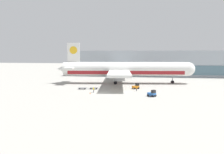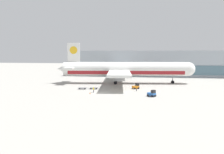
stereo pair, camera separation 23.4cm
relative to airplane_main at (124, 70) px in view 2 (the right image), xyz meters
The scene contains 10 objects.
ground_plane 24.37m from the airplane_main, 101.79° to the right, with size 400.00×400.00×0.00m, color #9E9B93.
terminal_building 38.14m from the airplane_main, 66.84° to the left, with size 90.00×18.20×14.00m.
airplane_main is the anchor object (origin of this frame).
baggage_tug_foreground 29.61m from the airplane_main, 68.37° to the right, with size 2.78×2.69×2.00m.
baggage_tug_mid 15.65m from the airplane_main, 67.55° to the right, with size 2.82×2.57×2.00m.
baggage_dolly_lead 22.24m from the airplane_main, 127.57° to the right, with size 3.74×1.67×0.48m.
baggage_dolly_second 19.54m from the airplane_main, 119.19° to the right, with size 3.74×1.67×0.48m.
ground_crew_near 19.92m from the airplane_main, 71.97° to the right, with size 0.35×0.52×1.84m.
ground_crew_far 24.77m from the airplane_main, 108.53° to the right, with size 0.26×0.57×1.82m.
traffic_cone_near 27.32m from the airplane_main, 108.06° to the right, with size 0.40×0.40×0.65m.
Camera 2 is at (12.81, -68.03, 12.64)m, focal length 35.00 mm.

